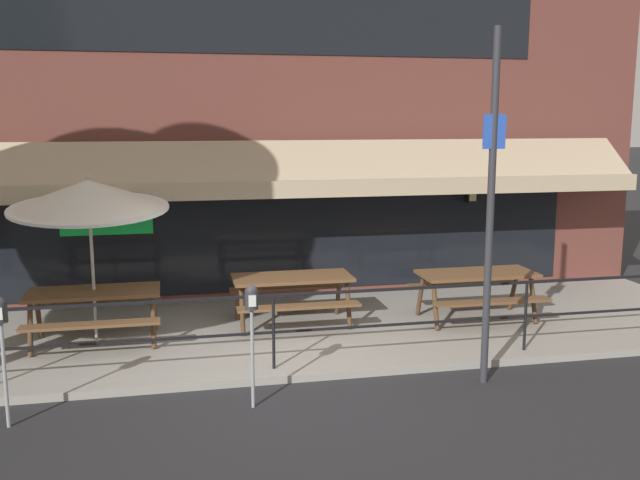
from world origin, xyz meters
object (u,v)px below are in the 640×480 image
object	(u,v)px
picnic_table_left	(94,302)
picnic_table_right	(477,282)
parking_meter_far	(252,309)
picnic_table_centre	(292,286)
parking_meter_near	(1,322)
street_sign_pole	(491,207)
patio_umbrella_left	(89,196)

from	to	relation	value
picnic_table_left	picnic_table_right	bearing A→B (deg)	-0.12
picnic_table_left	parking_meter_far	world-z (taller)	parking_meter_far
picnic_table_left	picnic_table_centre	size ratio (longest dim) A/B	1.00
parking_meter_near	street_sign_pole	distance (m)	5.59
patio_umbrella_left	parking_meter_near	world-z (taller)	patio_umbrella_left
patio_umbrella_left	parking_meter_near	size ratio (longest dim) A/B	1.69
picnic_table_left	street_sign_pole	distance (m)	5.52
parking_meter_far	patio_umbrella_left	bearing A→B (deg)	127.30
street_sign_pole	picnic_table_right	bearing A→B (deg)	68.13
picnic_table_right	parking_meter_near	distance (m)	6.85
picnic_table_left	parking_meter_near	bearing A→B (deg)	-105.67
picnic_table_right	patio_umbrella_left	world-z (taller)	patio_umbrella_left
parking_meter_far	street_sign_pole	bearing A→B (deg)	3.54
patio_umbrella_left	street_sign_pole	world-z (taller)	street_sign_pole
parking_meter_near	parking_meter_far	bearing A→B (deg)	-0.64
parking_meter_near	parking_meter_far	distance (m)	2.60
parking_meter_near	street_sign_pole	size ratio (longest dim) A/B	0.33
picnic_table_centre	street_sign_pole	distance (m)	3.57
picnic_table_left	picnic_table_right	distance (m)	5.72
patio_umbrella_left	parking_meter_far	world-z (taller)	patio_umbrella_left
parking_meter_far	picnic_table_centre	bearing A→B (deg)	71.32
picnic_table_left	parking_meter_near	xyz separation A→B (m)	(-0.68, -2.43, 0.44)
picnic_table_right	parking_meter_far	size ratio (longest dim) A/B	1.27
picnic_table_left	parking_meter_far	distance (m)	3.15
parking_meter_far	parking_meter_near	bearing A→B (deg)	179.36
picnic_table_centre	street_sign_pole	xyz separation A→B (m)	(1.95, -2.60, 1.49)
parking_meter_far	street_sign_pole	xyz separation A→B (m)	(2.89, 0.18, 1.04)
picnic_table_right	patio_umbrella_left	size ratio (longest dim) A/B	0.75
parking_meter_near	picnic_table_centre	bearing A→B (deg)	37.85
picnic_table_centre	parking_meter_near	bearing A→B (deg)	-142.15
parking_meter_far	street_sign_pole	size ratio (longest dim) A/B	0.33
picnic_table_right	street_sign_pole	xyz separation A→B (m)	(-0.91, -2.27, 1.49)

